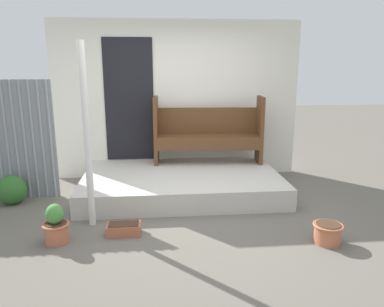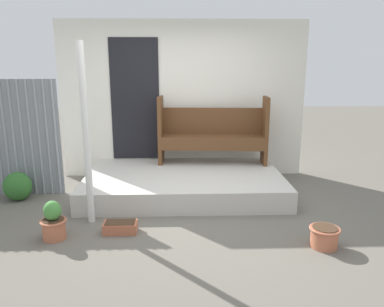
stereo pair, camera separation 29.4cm
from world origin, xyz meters
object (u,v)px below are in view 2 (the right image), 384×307
bench (213,131)px  flower_pot_left (53,222)px  flower_pot_middle (324,236)px  shrub_by_fence (18,186)px  support_post (86,136)px  planter_box_rect (120,227)px

bench → flower_pot_left: bench is taller
bench → flower_pot_middle: 2.67m
flower_pot_left → flower_pot_middle: flower_pot_left is taller
bench → flower_pot_middle: size_ratio=5.43×
flower_pot_left → shrub_by_fence: size_ratio=1.08×
bench → flower_pot_middle: bench is taller
support_post → planter_box_rect: support_post is taller
flower_pot_left → shrub_by_fence: 1.53m
support_post → flower_pot_left: support_post is taller
flower_pot_middle → support_post: bearing=164.2°
planter_box_rect → support_post: bearing=141.5°
support_post → flower_pot_left: (-0.31, -0.46, -0.89)m
planter_box_rect → shrub_by_fence: (-1.62, 1.10, 0.14)m
flower_pot_middle → planter_box_rect: (-2.23, 0.42, -0.06)m
bench → flower_pot_left: (-1.95, -2.08, -0.65)m
bench → planter_box_rect: 2.44m
bench → planter_box_rect: (-1.24, -1.95, -0.78)m
support_post → planter_box_rect: size_ratio=5.61×
support_post → flower_pot_middle: support_post is taller
flower_pot_left → planter_box_rect: flower_pot_left is taller
support_post → bench: bearing=44.8°
bench → shrub_by_fence: (-2.85, -0.85, -0.63)m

